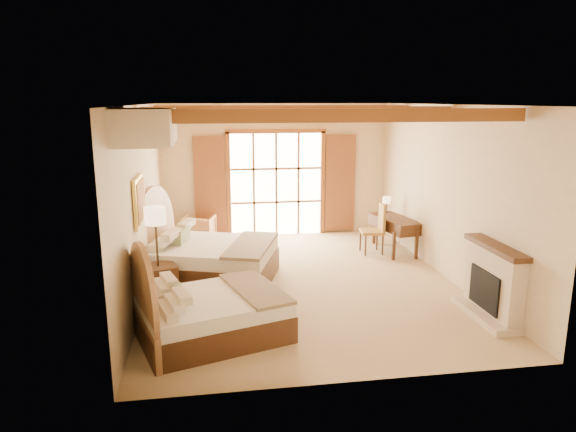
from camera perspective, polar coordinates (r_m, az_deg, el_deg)
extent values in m
plane|color=tan|center=(9.56, 1.47, -7.28)|extent=(7.00, 7.00, 0.00)
plane|color=beige|center=(12.55, -1.36, 5.09)|extent=(5.50, 0.00, 5.50)
plane|color=beige|center=(9.06, -15.85, 1.61)|extent=(0.00, 7.00, 7.00)
plane|color=beige|center=(10.00, 17.23, 2.53)|extent=(0.00, 7.00, 7.00)
plane|color=#B37332|center=(8.98, 1.59, 12.27)|extent=(7.00, 7.00, 0.00)
cube|color=white|center=(12.57, -1.33, 3.48)|extent=(2.20, 0.02, 2.50)
cube|color=brown|center=(12.43, -8.65, 3.24)|extent=(0.75, 0.06, 2.40)
cube|color=brown|center=(12.84, 5.80, 3.62)|extent=(0.75, 0.06, 2.40)
cube|color=beige|center=(8.50, 21.86, -6.92)|extent=(0.25, 1.30, 1.10)
cube|color=black|center=(8.49, 21.39, -7.60)|extent=(0.18, 0.80, 0.60)
cube|color=beige|center=(8.63, 21.06, -10.11)|extent=(0.45, 1.40, 0.10)
cube|color=#452C17|center=(8.33, 22.12, -3.22)|extent=(0.30, 1.40, 0.08)
cube|color=gold|center=(8.30, -16.23, 1.64)|extent=(0.05, 0.95, 0.75)
cube|color=#BF672F|center=(8.30, -16.02, 1.65)|extent=(0.02, 0.82, 0.62)
cube|color=#F9F0CC|center=(6.89, -15.54, 9.58)|extent=(0.70, 1.40, 0.45)
cube|color=#452C17|center=(7.49, -8.40, -11.72)|extent=(2.32, 2.01, 0.38)
cube|color=silver|center=(7.37, -8.48, -9.62)|extent=(2.27, 1.97, 0.21)
cube|color=#836E51|center=(7.36, -3.25, -8.58)|extent=(1.02, 1.62, 0.05)
cube|color=#96A371|center=(7.31, -12.14, -8.13)|extent=(0.23, 0.42, 0.23)
cube|color=#452C17|center=(9.70, -8.57, -5.73)|extent=(2.71, 2.35, 0.45)
cube|color=silver|center=(9.60, -8.63, -3.78)|extent=(2.65, 2.30, 0.25)
cube|color=#836E51|center=(9.59, -4.01, -2.84)|extent=(1.19, 1.89, 0.06)
cube|color=#96A371|center=(9.55, -11.87, -2.40)|extent=(0.27, 0.49, 0.27)
cube|color=#452C17|center=(8.87, -13.99, -7.22)|extent=(0.64, 0.64, 0.61)
cylinder|color=#332618|center=(8.95, -14.03, -9.03)|extent=(0.23, 0.23, 0.03)
cylinder|color=#332618|center=(8.72, -14.27, -4.79)|extent=(0.04, 0.04, 1.37)
cylinder|color=#FFE5AE|center=(8.53, -14.55, 0.05)|extent=(0.34, 0.34, 0.28)
imported|color=#B78050|center=(12.14, -9.89, -1.50)|extent=(0.85, 0.86, 0.65)
cube|color=#9F6743|center=(11.39, -5.08, -3.03)|extent=(0.66, 0.66, 0.37)
cube|color=#452C17|center=(11.50, 11.82, -0.32)|extent=(0.87, 1.48, 0.05)
cube|color=#452C17|center=(11.53, 11.79, -0.95)|extent=(0.84, 1.44, 0.22)
cube|color=olive|center=(11.32, 9.29, -1.72)|extent=(0.53, 0.53, 0.06)
cube|color=olive|center=(11.31, 10.37, -0.11)|extent=(0.11, 0.48, 0.59)
cylinder|color=#332618|center=(12.01, 10.87, 0.44)|extent=(0.11, 0.11, 0.02)
cylinder|color=#332618|center=(11.98, 10.89, 1.03)|extent=(0.02, 0.02, 0.26)
cylinder|color=#FFE5AE|center=(11.95, 10.92, 1.76)|extent=(0.18, 0.18, 0.15)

